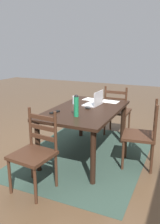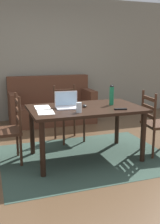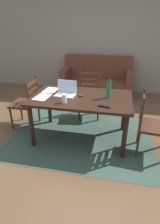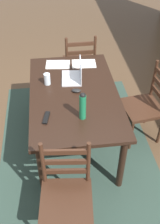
{
  "view_description": "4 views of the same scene",
  "coord_description": "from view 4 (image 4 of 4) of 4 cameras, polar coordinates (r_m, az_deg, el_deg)",
  "views": [
    {
      "loc": [
        3.16,
        1.33,
        1.68
      ],
      "look_at": [
        -0.1,
        -0.14,
        0.66
      ],
      "focal_mm": 38.17,
      "sensor_mm": 36.0,
      "label": 1
    },
    {
      "loc": [
        -1.27,
        -3.4,
        1.51
      ],
      "look_at": [
        -0.07,
        0.04,
        0.68
      ],
      "focal_mm": 42.24,
      "sensor_mm": 36.0,
      "label": 2
    },
    {
      "loc": [
        0.54,
        -2.71,
        1.85
      ],
      "look_at": [
        -0.02,
        0.01,
        0.48
      ],
      "focal_mm": 30.07,
      "sensor_mm": 36.0,
      "label": 3
    },
    {
      "loc": [
        2.37,
        -0.23,
        2.53
      ],
      "look_at": [
        0.13,
        0.05,
        0.58
      ],
      "focal_mm": 43.86,
      "sensor_mm": 36.0,
      "label": 4
    }
  ],
  "objects": [
    {
      "name": "water_bottle",
      "position": [
        2.56,
        0.56,
        1.38
      ],
      "size": [
        0.06,
        0.06,
        0.3
      ],
      "color": "#197247",
      "rests_on": "dining_table"
    },
    {
      "name": "laptop",
      "position": [
        3.16,
        -0.96,
        7.83
      ],
      "size": [
        0.34,
        0.25,
        0.23
      ],
      "color": "silver",
      "rests_on": "dining_table"
    },
    {
      "name": "computer_mouse",
      "position": [
        2.97,
        -0.77,
        4.49
      ],
      "size": [
        0.08,
        0.11,
        0.03
      ],
      "primitive_type": "ellipsoid",
      "rotation": [
        0.0,
        0.0,
        -0.22
      ],
      "color": "black",
      "rests_on": "dining_table"
    },
    {
      "name": "paper_stack_left",
      "position": [
        3.47,
        -4.62,
        9.85
      ],
      "size": [
        0.24,
        0.32,
        0.0
      ],
      "primitive_type": "cube",
      "rotation": [
        0.0,
        0.0,
        -0.11
      ],
      "color": "white",
      "rests_on": "dining_table"
    },
    {
      "name": "dining_table",
      "position": [
        3.03,
        -1.24,
        2.73
      ],
      "size": [
        1.58,
        0.96,
        0.75
      ],
      "color": "black",
      "rests_on": "ground"
    },
    {
      "name": "chair_right_near",
      "position": [
        2.44,
        -2.86,
        -17.14
      ],
      "size": [
        0.48,
        0.48,
        0.95
      ],
      "color": "#3D2316",
      "rests_on": "ground"
    },
    {
      "name": "tv_remote",
      "position": [
        2.66,
        -7.04,
        -1.18
      ],
      "size": [
        0.18,
        0.08,
        0.02
      ],
      "primitive_type": "cube",
      "rotation": [
        0.0,
        0.0,
        1.35
      ],
      "color": "black",
      "rests_on": "dining_table"
    },
    {
      "name": "area_rug",
      "position": [
        3.47,
        -1.09,
        -5.85
      ],
      "size": [
        2.42,
        1.81,
        0.01
      ],
      "primitive_type": "cube",
      "color": "#2D4238",
      "rests_on": "ground"
    },
    {
      "name": "chair_left_far",
      "position": [
        4.04,
        -0.14,
        10.07
      ],
      "size": [
        0.45,
        0.45,
        0.95
      ],
      "color": "#3D2316",
      "rests_on": "ground"
    },
    {
      "name": "ground_plane",
      "position": [
        3.48,
        -1.08,
        -5.88
      ],
      "size": [
        14.0,
        14.0,
        0.0
      ],
      "primitive_type": "plane",
      "color": "brown"
    },
    {
      "name": "chair_far_head",
      "position": [
        3.33,
        13.47,
        1.15
      ],
      "size": [
        0.5,
        0.5,
        0.95
      ],
      "color": "#3D2316",
      "rests_on": "ground"
    },
    {
      "name": "drinking_glass",
      "position": [
        3.09,
        -6.87,
        6.84
      ],
      "size": [
        0.07,
        0.07,
        0.13
      ],
      "primitive_type": "cylinder",
      "color": "silver",
      "rests_on": "dining_table"
    },
    {
      "name": "paper_stack_right",
      "position": [
        3.47,
        0.8,
        10.05
      ],
      "size": [
        0.23,
        0.31,
        0.0
      ],
      "primitive_type": "cube",
      "rotation": [
        0.0,
        0.0,
        -0.07
      ],
      "color": "white",
      "rests_on": "dining_table"
    }
  ]
}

